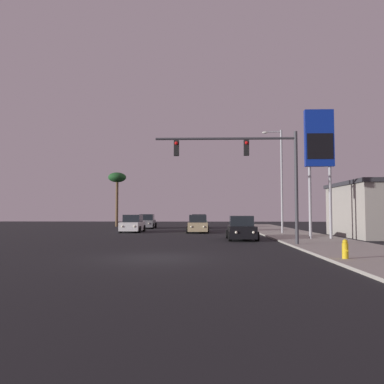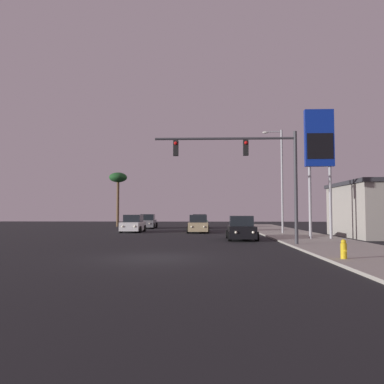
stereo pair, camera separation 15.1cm
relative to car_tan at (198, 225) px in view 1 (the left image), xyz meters
The scene contains 12 objects.
ground_plane 19.62m from the car_tan, 94.59° to the right, with size 120.00×120.00×0.00m, color black.
sidewalk_right 12.43m from the car_tan, 50.28° to the right, with size 5.00×60.00×0.12m.
car_tan is the anchor object (origin of this frame).
car_green 9.19m from the car_tan, 90.10° to the left, with size 2.04×4.33×1.68m.
car_black 9.54m from the car_tan, 70.49° to the right, with size 2.04×4.34×1.68m.
car_white 6.37m from the car_tan, behind, with size 2.04×4.32×1.68m.
car_grey 11.09m from the car_tan, 124.27° to the left, with size 2.04×4.34×1.68m.
traffic_light_mast 14.88m from the car_tan, 76.10° to the right, with size 8.23×0.36×6.50m.
street_lamp 8.90m from the car_tan, 21.68° to the right, with size 1.74×0.24×9.00m.
gas_station_sign 13.98m from the car_tan, 47.24° to the right, with size 2.00×0.42×9.00m.
fire_hydrant 21.42m from the car_tan, 73.55° to the right, with size 0.24×0.34×0.76m.
palm_tree_far 19.04m from the car_tan, 127.50° to the left, with size 2.40×2.40×7.28m.
Camera 1 is at (2.03, -15.96, 1.95)m, focal length 35.00 mm.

